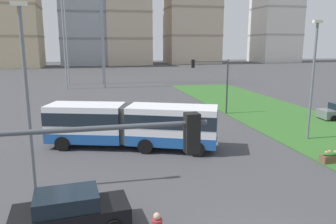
# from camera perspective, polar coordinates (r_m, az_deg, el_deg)

# --- Properties ---
(articulated_bus) EXTENTS (11.87, 6.49, 3.00)m
(articulated_bus) POSITION_cam_1_polar(r_m,az_deg,el_deg) (22.85, -6.35, -2.17)
(articulated_bus) COLOR white
(articulated_bus) RESTS_ON ground
(car_black_sedan) EXTENTS (4.52, 2.29, 1.58)m
(car_black_sedan) POSITION_cam_1_polar(r_m,az_deg,el_deg) (13.81, -16.57, -16.29)
(car_black_sedan) COLOR black
(car_black_sedan) RESTS_ON ground
(flower_planter_2) EXTENTS (1.10, 0.56, 0.74)m
(flower_planter_2) POSITION_cam_1_polar(r_m,az_deg,el_deg) (22.33, 26.28, -6.96)
(flower_planter_2) COLOR brown
(flower_planter_2) RESTS_ON grass_median
(traffic_light_near_left) EXTENTS (4.25, 0.28, 5.81)m
(traffic_light_near_left) POSITION_cam_1_polar(r_m,az_deg,el_deg) (6.78, -17.08, -16.02)
(traffic_light_near_left) COLOR #474C51
(traffic_light_near_left) RESTS_ON ground
(traffic_light_far_right) EXTENTS (4.06, 0.28, 5.60)m
(traffic_light_far_right) POSITION_cam_1_polar(r_m,az_deg,el_deg) (33.44, 8.11, 6.12)
(traffic_light_far_right) COLOR #474C51
(traffic_light_far_right) RESTS_ON ground
(streetlight_left) EXTENTS (0.70, 0.28, 8.97)m
(streetlight_left) POSITION_cam_1_polar(r_m,az_deg,el_deg) (16.83, -23.33, 3.28)
(streetlight_left) COLOR slate
(streetlight_left) RESTS_ON ground
(streetlight_median) EXTENTS (0.70, 0.28, 8.76)m
(streetlight_median) POSITION_cam_1_polar(r_m,az_deg,el_deg) (26.31, 23.82, 5.74)
(streetlight_median) COLOR slate
(streetlight_median) RESTS_ON ground
(apartment_tower_westcentre) EXTENTS (17.14, 19.24, 41.60)m
(apartment_tower_westcentre) POSITION_cam_1_polar(r_m,az_deg,el_deg) (119.69, -14.12, 18.03)
(apartment_tower_westcentre) COLOR #9EA3AD
(apartment_tower_westcentre) RESTS_ON ground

